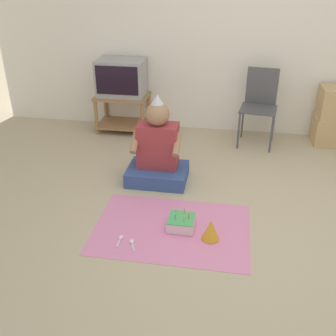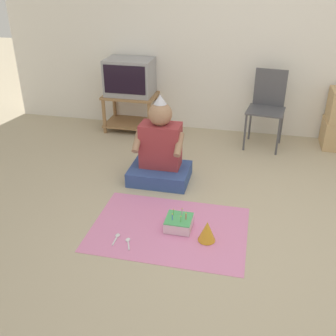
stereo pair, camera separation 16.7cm
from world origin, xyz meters
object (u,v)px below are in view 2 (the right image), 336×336
at_px(tv, 130,77).
at_px(person_seated, 160,153).
at_px(party_hat_blue, 207,231).
at_px(birthday_cake, 179,223).
at_px(folding_chair, 267,103).

bearing_deg(tv, person_seated, -60.92).
bearing_deg(party_hat_blue, person_seated, 123.57).
distance_m(person_seated, party_hat_blue, 1.07).
bearing_deg(person_seated, birthday_cake, -66.09).
bearing_deg(folding_chair, party_hat_blue, -101.50).
xyz_separation_m(folding_chair, birthday_cake, (-0.65, -1.87, -0.45)).
distance_m(folding_chair, birthday_cake, 2.03).
distance_m(birthday_cake, party_hat_blue, 0.27).
distance_m(folding_chair, party_hat_blue, 2.06).
height_order(tv, folding_chair, tv).
xyz_separation_m(person_seated, party_hat_blue, (0.58, -0.88, -0.20)).
bearing_deg(party_hat_blue, birthday_cake, 155.48).
bearing_deg(folding_chair, person_seated, -131.86).
relative_size(tv, person_seated, 0.66).
bearing_deg(party_hat_blue, tv, 121.02).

